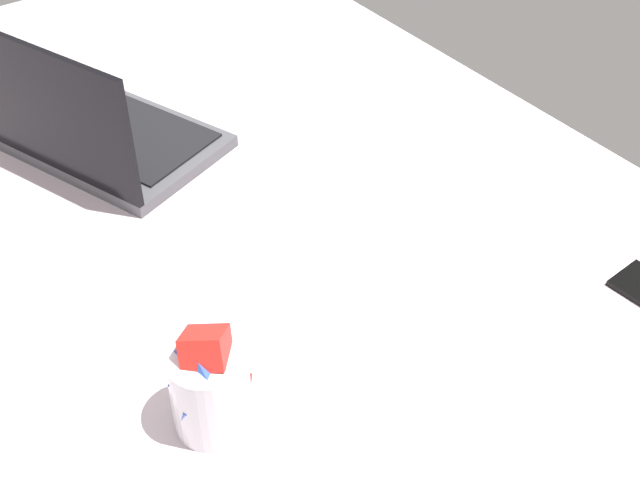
{
  "coord_description": "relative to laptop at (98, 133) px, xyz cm",
  "views": [
    {
      "loc": [
        -84.9,
        35.12,
        97.2
      ],
      "look_at": [
        -16.39,
        -14.4,
        24.0
      ],
      "focal_mm": 47.37,
      "sensor_mm": 36.0,
      "label": 1
    }
  ],
  "objects": [
    {
      "name": "bed_mattress",
      "position": [
        -26.92,
        2.15,
        -13.41
      ],
      "size": [
        180.0,
        140.0,
        18.0
      ],
      "primitive_type": "cube",
      "color": "silver",
      "rests_on": "ground"
    },
    {
      "name": "laptop",
      "position": [
        0.0,
        0.0,
        0.0
      ],
      "size": [
        38.89,
        32.93,
        23.0
      ],
      "rotation": [
        0.0,
        0.0,
        0.35
      ],
      "color": "#4C4C51",
      "rests_on": "bed_mattress"
    },
    {
      "name": "snack_cup",
      "position": [
        -56.32,
        12.11,
        1.76
      ],
      "size": [
        9.27,
        10.22,
        14.68
      ],
      "color": "silver",
      "rests_on": "bed_mattress"
    }
  ]
}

